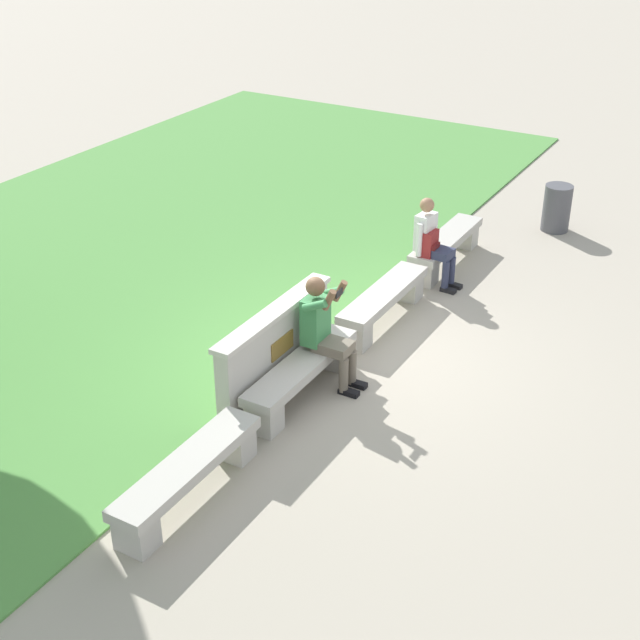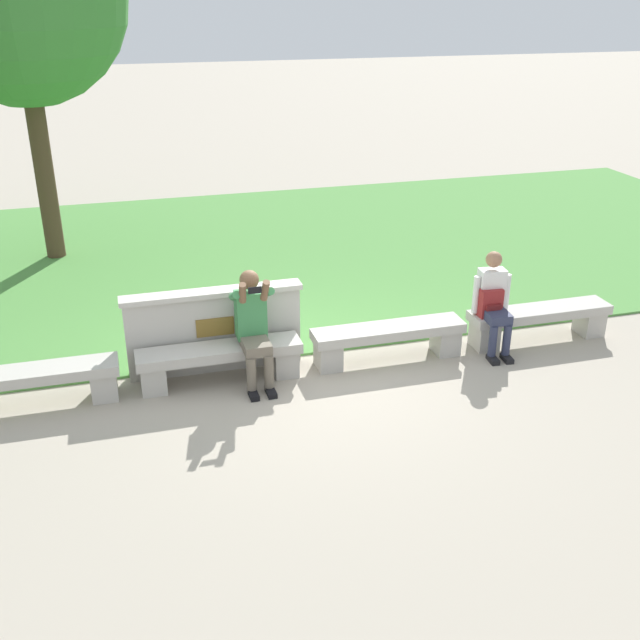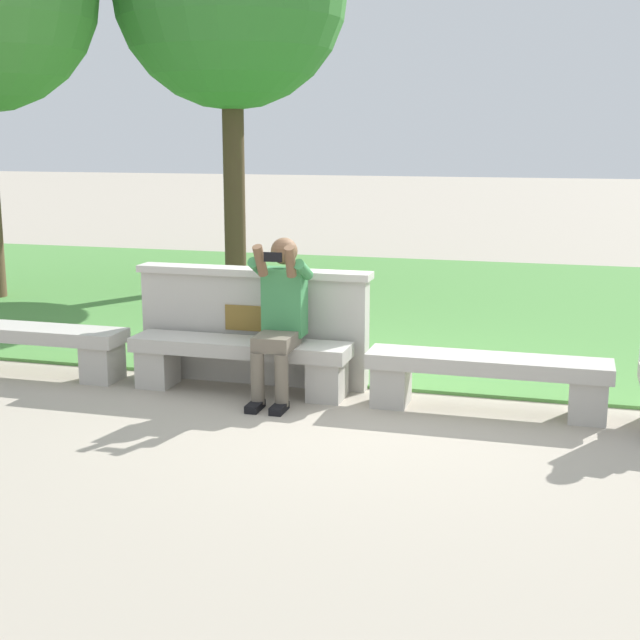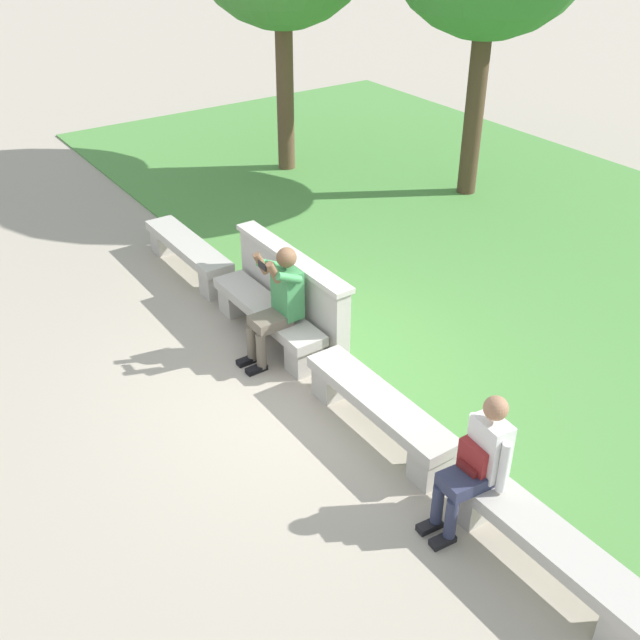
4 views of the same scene
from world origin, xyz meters
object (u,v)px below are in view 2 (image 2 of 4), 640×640
at_px(person_distant, 494,300).
at_px(bench_near, 220,359).
at_px(bench_mid, 388,338).
at_px(bench_main, 30,382).
at_px(person_photographer, 253,323).
at_px(backpack, 490,303).
at_px(bench_far, 539,319).

bearing_deg(person_distant, bench_near, 178.89).
bearing_deg(bench_mid, bench_near, 180.00).
relative_size(bench_main, bench_near, 1.00).
xyz_separation_m(bench_main, person_photographer, (2.45, -0.08, 0.44)).
bearing_deg(backpack, person_photographer, -179.22).
relative_size(bench_mid, bench_far, 1.00).
bearing_deg(person_photographer, bench_main, 178.18).
height_order(bench_mid, person_distant, person_distant).
bearing_deg(bench_mid, bench_far, 0.00).
distance_m(bench_main, bench_near, 2.06).
relative_size(bench_main, bench_far, 1.00).
bearing_deg(bench_main, person_distant, -0.69).
bearing_deg(bench_mid, person_distant, -2.82).
bearing_deg(person_photographer, backpack, 0.78).
height_order(person_distant, backpack, person_distant).
bearing_deg(person_distant, person_photographer, -179.78).
height_order(bench_far, backpack, backpack).
relative_size(person_photographer, backpack, 3.08).
bearing_deg(bench_mid, person_photographer, -177.34).
bearing_deg(person_photographer, bench_far, 1.19).
xyz_separation_m(bench_mid, person_distant, (1.34, -0.07, 0.37)).
bearing_deg(bench_main, person_photographer, -1.82).
bearing_deg(bench_far, person_photographer, -178.81).
xyz_separation_m(person_distant, backpack, (-0.03, 0.03, -0.05)).
height_order(bench_near, bench_mid, same).
height_order(bench_main, person_distant, person_distant).
bearing_deg(bench_mid, backpack, -1.64).
xyz_separation_m(bench_main, bench_mid, (4.12, 0.00, 0.00)).
height_order(bench_near, bench_far, same).
relative_size(bench_main, person_photographer, 1.43).
distance_m(bench_near, bench_far, 4.12).
bearing_deg(bench_main, bench_far, 0.00).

